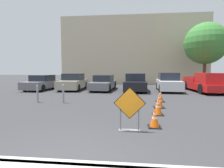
{
  "coord_description": "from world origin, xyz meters",
  "views": [
    {
      "loc": [
        1.29,
        -3.04,
        1.87
      ],
      "look_at": [
        -0.07,
        10.27,
        0.78
      ],
      "focal_mm": 28.0,
      "sensor_mm": 36.0,
      "label": 1
    }
  ],
  "objects_px": {
    "road_closed_sign": "(130,107)",
    "traffic_cone_fourth": "(160,96)",
    "parked_car_nearest": "(42,83)",
    "bollard_nearest": "(63,93)",
    "bollard_second": "(37,93)",
    "traffic_cone_second": "(158,107)",
    "traffic_cone_nearest": "(155,118)",
    "parked_car_second": "(73,82)",
    "parked_car_fourth": "(135,83)",
    "pickup_truck": "(206,83)",
    "parked_car_third": "(104,83)",
    "parked_car_fifth": "(168,83)",
    "traffic_cone_third": "(159,101)"
  },
  "relations": [
    {
      "from": "pickup_truck",
      "to": "parked_car_nearest",
      "type": "bearing_deg",
      "value": -3.91
    },
    {
      "from": "road_closed_sign",
      "to": "traffic_cone_fourth",
      "type": "xyz_separation_m",
      "value": [
        1.78,
        5.16,
        -0.42
      ]
    },
    {
      "from": "parked_car_nearest",
      "to": "bollard_second",
      "type": "height_order",
      "value": "parked_car_nearest"
    },
    {
      "from": "road_closed_sign",
      "to": "traffic_cone_second",
      "type": "xyz_separation_m",
      "value": [
        1.17,
        2.07,
        -0.41
      ]
    },
    {
      "from": "road_closed_sign",
      "to": "parked_car_nearest",
      "type": "relative_size",
      "value": 0.31
    },
    {
      "from": "traffic_cone_nearest",
      "to": "parked_car_nearest",
      "type": "distance_m",
      "value": 13.44
    },
    {
      "from": "traffic_cone_nearest",
      "to": "bollard_second",
      "type": "relative_size",
      "value": 0.6
    },
    {
      "from": "parked_car_fourth",
      "to": "pickup_truck",
      "type": "xyz_separation_m",
      "value": [
        5.81,
        -0.21,
        0.02
      ]
    },
    {
      "from": "traffic_cone_third",
      "to": "parked_car_third",
      "type": "height_order",
      "value": "parked_car_third"
    },
    {
      "from": "road_closed_sign",
      "to": "parked_car_nearest",
      "type": "xyz_separation_m",
      "value": [
        -8.21,
        10.41,
        -0.1
      ]
    },
    {
      "from": "traffic_cone_fourth",
      "to": "bollard_nearest",
      "type": "height_order",
      "value": "bollard_nearest"
    },
    {
      "from": "road_closed_sign",
      "to": "pickup_truck",
      "type": "relative_size",
      "value": 0.25
    },
    {
      "from": "parked_car_fifth",
      "to": "pickup_truck",
      "type": "relative_size",
      "value": 0.8
    },
    {
      "from": "road_closed_sign",
      "to": "parked_car_fifth",
      "type": "relative_size",
      "value": 0.32
    },
    {
      "from": "traffic_cone_nearest",
      "to": "parked_car_second",
      "type": "xyz_separation_m",
      "value": [
        -6.13,
        10.3,
        0.41
      ]
    },
    {
      "from": "traffic_cone_fourth",
      "to": "bollard_second",
      "type": "bearing_deg",
      "value": -172.05
    },
    {
      "from": "parked_car_fourth",
      "to": "bollard_nearest",
      "type": "height_order",
      "value": "parked_car_fourth"
    },
    {
      "from": "parked_car_third",
      "to": "bollard_second",
      "type": "bearing_deg",
      "value": 70.56
    },
    {
      "from": "parked_car_second",
      "to": "parked_car_third",
      "type": "height_order",
      "value": "parked_car_second"
    },
    {
      "from": "traffic_cone_second",
      "to": "bollard_nearest",
      "type": "xyz_separation_m",
      "value": [
        -4.89,
        2.1,
        0.23
      ]
    },
    {
      "from": "traffic_cone_nearest",
      "to": "parked_car_second",
      "type": "distance_m",
      "value": 11.99
    },
    {
      "from": "traffic_cone_third",
      "to": "parked_car_second",
      "type": "height_order",
      "value": "parked_car_second"
    },
    {
      "from": "traffic_cone_fourth",
      "to": "traffic_cone_third",
      "type": "bearing_deg",
      "value": -101.24
    },
    {
      "from": "pickup_truck",
      "to": "bollard_second",
      "type": "xyz_separation_m",
      "value": [
        -11.54,
        -5.85,
        -0.2
      ]
    },
    {
      "from": "parked_car_third",
      "to": "parked_car_fifth",
      "type": "xyz_separation_m",
      "value": [
        5.8,
        -0.21,
        0.09
      ]
    },
    {
      "from": "parked_car_nearest",
      "to": "pickup_truck",
      "type": "xyz_separation_m",
      "value": [
        14.51,
        -0.39,
        0.1
      ]
    },
    {
      "from": "traffic_cone_third",
      "to": "parked_car_second",
      "type": "relative_size",
      "value": 0.15
    },
    {
      "from": "parked_car_nearest",
      "to": "traffic_cone_fourth",
      "type": "bearing_deg",
      "value": 155.84
    },
    {
      "from": "traffic_cone_nearest",
      "to": "bollard_nearest",
      "type": "height_order",
      "value": "bollard_nearest"
    },
    {
      "from": "traffic_cone_second",
      "to": "parked_car_fifth",
      "type": "distance_m",
      "value": 8.74
    },
    {
      "from": "parked_car_fourth",
      "to": "bollard_nearest",
      "type": "bearing_deg",
      "value": 57.55
    },
    {
      "from": "traffic_cone_fourth",
      "to": "bollard_second",
      "type": "xyz_separation_m",
      "value": [
        -7.03,
        -0.98,
        0.22
      ]
    },
    {
      "from": "road_closed_sign",
      "to": "parked_car_second",
      "type": "distance_m",
      "value": 12.0
    },
    {
      "from": "road_closed_sign",
      "to": "parked_car_nearest",
      "type": "height_order",
      "value": "parked_car_nearest"
    },
    {
      "from": "traffic_cone_nearest",
      "to": "parked_car_third",
      "type": "height_order",
      "value": "parked_car_third"
    },
    {
      "from": "parked_car_fifth",
      "to": "pickup_truck",
      "type": "bearing_deg",
      "value": 174.15
    },
    {
      "from": "parked_car_fourth",
      "to": "bollard_second",
      "type": "bearing_deg",
      "value": 48.88
    },
    {
      "from": "traffic_cone_fourth",
      "to": "parked_car_nearest",
      "type": "xyz_separation_m",
      "value": [
        -10.0,
        5.25,
        0.32
      ]
    },
    {
      "from": "traffic_cone_second",
      "to": "parked_car_nearest",
      "type": "distance_m",
      "value": 12.56
    },
    {
      "from": "parked_car_nearest",
      "to": "parked_car_fourth",
      "type": "height_order",
      "value": "parked_car_fourth"
    },
    {
      "from": "traffic_cone_fourth",
      "to": "parked_car_second",
      "type": "distance_m",
      "value": 9.05
    },
    {
      "from": "pickup_truck",
      "to": "traffic_cone_third",
      "type": "bearing_deg",
      "value": 51.05
    },
    {
      "from": "road_closed_sign",
      "to": "parked_car_fourth",
      "type": "height_order",
      "value": "parked_car_fourth"
    },
    {
      "from": "traffic_cone_second",
      "to": "bollard_nearest",
      "type": "height_order",
      "value": "bollard_nearest"
    },
    {
      "from": "traffic_cone_nearest",
      "to": "traffic_cone_second",
      "type": "bearing_deg",
      "value": 77.24
    },
    {
      "from": "parked_car_nearest",
      "to": "bollard_nearest",
      "type": "distance_m",
      "value": 7.69
    },
    {
      "from": "traffic_cone_second",
      "to": "bollard_second",
      "type": "height_order",
      "value": "bollard_second"
    },
    {
      "from": "parked_car_second",
      "to": "pickup_truck",
      "type": "bearing_deg",
      "value": 175.24
    },
    {
      "from": "traffic_cone_third",
      "to": "parked_car_fifth",
      "type": "height_order",
      "value": "parked_car_fifth"
    },
    {
      "from": "traffic_cone_third",
      "to": "parked_car_fifth",
      "type": "relative_size",
      "value": 0.16
    }
  ]
}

